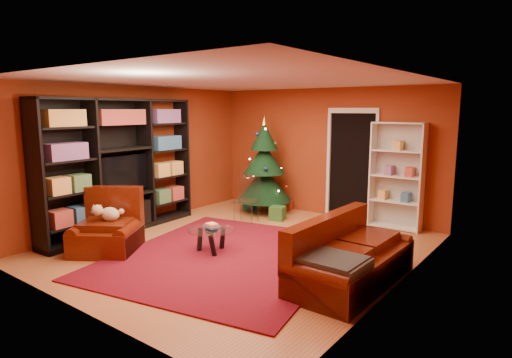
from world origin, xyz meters
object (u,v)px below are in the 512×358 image
Objects in this scene: christmas_tree at (264,166)px; gift_box_red at (287,205)px; coffee_table at (212,240)px; gift_box_green at (278,213)px; white_bookshelf at (397,176)px; gift_box_teal at (251,203)px; dog at (110,214)px; sofa at (353,251)px; media_unit at (120,166)px; rug at (228,256)px; acrylic_chair at (246,201)px; armchair at (106,227)px.

gift_box_red is at bearing 56.10° from christmas_tree.
christmas_tree is 2.88m from coffee_table.
gift_box_green is at bearing -32.56° from christmas_tree.
gift_box_teal is at bearing -173.79° from white_bookshelf.
gift_box_green is at bearing 38.20° from dog.
white_bookshelf reaches higher than sofa.
media_unit is 2.97m from christmas_tree.
acrylic_chair is at bearing 120.32° from rug.
media_unit reaches higher than dog.
acrylic_chair is (0.64, 2.65, 0.04)m from armchair.
gift_box_green is 3.22m from sofa.
christmas_tree is at bearing 49.86° from dog.
dog is (0.77, -0.77, -0.60)m from media_unit.
rug is 13.25× the size of gift_box_teal.
gift_box_teal is (0.79, 2.74, -1.04)m from media_unit.
armchair is at bearing -100.12° from gift_box_red.
rug is at bearing -116.72° from white_bookshelf.
white_bookshelf is at bearing 10.96° from acrylic_chair.
christmas_tree is 7.47× the size of gift_box_green.
coffee_table is at bearing 1.69° from armchair.
armchair is at bearing -149.92° from rug.
rug is 0.36m from coffee_table.
coffee_table is at bearing -70.78° from christmas_tree.
christmas_tree reaches higher than acrylic_chair.
media_unit is at bearing -106.08° from gift_box_teal.
media_unit is 7.69× the size of dog.
rug is 1.77× the size of christmas_tree.
christmas_tree is 5.11× the size of dog.
armchair is 2.73m from acrylic_chair.
acrylic_chair is (0.22, -0.90, -0.57)m from christmas_tree.
acrylic_chair reaches higher than dog.
white_bookshelf is at bearing -0.49° from gift_box_red.
gift_box_green is at bearing 34.54° from acrylic_chair.
sofa is 2.67× the size of coffee_table.
media_unit is 2.31m from coffee_table.
christmas_tree is at bearing -172.17° from white_bookshelf.
coffee_table is at bearing -78.75° from gift_box_red.
gift_box_green is 0.14× the size of white_bookshelf.
gift_box_teal is 0.14× the size of sofa.
white_bookshelf is at bearing 64.60° from rug.
white_bookshelf reaches higher than armchair.
christmas_tree is 2.40× the size of acrylic_chair.
gift_box_green is 1.37× the size of gift_box_red.
acrylic_chair reaches higher than sofa.
coffee_table reaches higher than rug.
media_unit is at bearing -177.33° from rug.
media_unit is at bearing -113.35° from christmas_tree.
gift_box_teal is at bearing 105.66° from acrylic_chair.
sofa is at bearing 5.56° from coffee_table.
gift_box_teal is 1.36× the size of gift_box_red.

